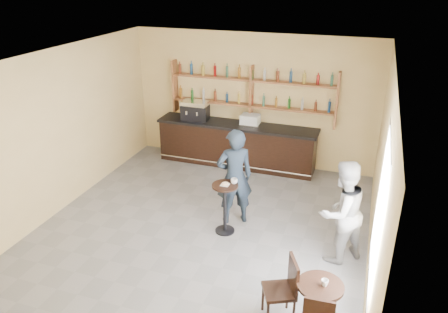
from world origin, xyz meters
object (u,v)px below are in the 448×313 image
(man_main, at_px, (234,177))
(cafe_table, at_px, (318,308))
(espresso_machine, at_px, (195,110))
(chair_west, at_px, (279,290))
(bar_counter, at_px, (237,144))
(pastry_case, at_px, (250,120))
(pedestal_table, at_px, (225,208))
(patron_second, at_px, (341,212))

(man_main, distance_m, cafe_table, 3.05)
(espresso_machine, height_order, cafe_table, espresso_machine)
(espresso_machine, height_order, chair_west, espresso_machine)
(man_main, bearing_deg, bar_counter, -104.11)
(espresso_machine, bearing_deg, man_main, -59.38)
(cafe_table, bearing_deg, pastry_case, 115.83)
(pedestal_table, bearing_deg, patron_second, -3.90)
(cafe_table, bearing_deg, chair_west, 174.81)
(cafe_table, distance_m, patron_second, 1.83)
(bar_counter, height_order, chair_west, bar_counter)
(espresso_machine, height_order, pedestal_table, espresso_machine)
(patron_second, bearing_deg, espresso_machine, -84.59)
(bar_counter, relative_size, pedestal_table, 4.02)
(bar_counter, xyz_separation_m, cafe_table, (2.69, -4.86, -0.14))
(pastry_case, xyz_separation_m, pedestal_table, (0.38, -2.96, -0.71))
(cafe_table, bearing_deg, patron_second, 87.03)
(man_main, bearing_deg, pedestal_table, 52.66)
(pastry_case, height_order, cafe_table, pastry_case)
(pedestal_table, bearing_deg, bar_counter, 103.57)
(bar_counter, relative_size, chair_west, 4.04)
(espresso_machine, bearing_deg, pedestal_table, -64.00)
(pastry_case, xyz_separation_m, patron_second, (2.44, -3.10, -0.30))
(bar_counter, height_order, man_main, man_main)
(pastry_case, relative_size, chair_west, 0.46)
(bar_counter, distance_m, cafe_table, 5.55)
(pastry_case, bearing_deg, pedestal_table, -84.12)
(man_main, bearing_deg, cafe_table, 99.12)
(pastry_case, relative_size, cafe_table, 0.58)
(pedestal_table, height_order, chair_west, pedestal_table)
(espresso_machine, distance_m, patron_second, 4.97)
(cafe_table, relative_size, patron_second, 0.43)
(espresso_machine, distance_m, man_main, 3.17)
(espresso_machine, xyz_separation_m, pedestal_table, (1.80, -2.96, -0.81))
(pedestal_table, relative_size, man_main, 0.52)
(bar_counter, height_order, patron_second, patron_second)
(man_main, height_order, patron_second, man_main)
(bar_counter, height_order, pedestal_table, bar_counter)
(pastry_case, height_order, pedestal_table, pastry_case)
(espresso_machine, distance_m, cafe_table, 6.21)
(pastry_case, xyz_separation_m, cafe_table, (2.35, -4.86, -0.81))
(pastry_case, xyz_separation_m, man_main, (0.43, -2.55, -0.25))
(pastry_case, bearing_deg, man_main, -81.93)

